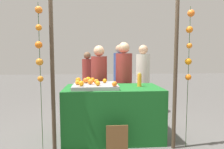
{
  "coord_description": "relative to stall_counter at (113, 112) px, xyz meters",
  "views": [
    {
      "loc": [
        -0.28,
        -3.28,
        1.4
      ],
      "look_at": [
        0.0,
        0.15,
        1.07
      ],
      "focal_mm": 31.53,
      "sensor_mm": 36.0,
      "label": 1
    }
  ],
  "objects": [
    {
      "name": "orange_5",
      "position": [
        -0.34,
        0.26,
        0.53
      ],
      "size": [
        0.08,
        0.08,
        0.08
      ],
      "primitive_type": "sphere",
      "color": "orange",
      "rests_on": "orange_tray"
    },
    {
      "name": "garland_strand_left",
      "position": [
        -1.05,
        -0.51,
        1.12
      ],
      "size": [
        0.11,
        0.11,
        2.11
      ],
      "color": "#2D4C23",
      "rests_on": "ground_plane"
    },
    {
      "name": "orange_7",
      "position": [
        -0.59,
        0.17,
        0.54
      ],
      "size": [
        0.09,
        0.09,
        0.09
      ],
      "primitive_type": "sphere",
      "color": "orange",
      "rests_on": "orange_tray"
    },
    {
      "name": "vendor_right",
      "position": [
        0.29,
        0.73,
        0.34
      ],
      "size": [
        0.34,
        0.34,
        1.68
      ],
      "color": "maroon",
      "rests_on": "ground_plane"
    },
    {
      "name": "canopy_post_left",
      "position": [
        -0.89,
        -0.48,
        0.67
      ],
      "size": [
        0.06,
        0.06,
        2.21
      ],
      "primitive_type": "cylinder",
      "color": "#473828",
      "rests_on": "ground_plane"
    },
    {
      "name": "orange_10",
      "position": [
        -0.37,
        -0.06,
        0.54
      ],
      "size": [
        0.09,
        0.09,
        0.09
      ],
      "primitive_type": "sphere",
      "color": "orange",
      "rests_on": "orange_tray"
    },
    {
      "name": "canopy_post_right",
      "position": [
        0.89,
        -0.48,
        0.67
      ],
      "size": [
        0.06,
        0.06,
        2.21
      ],
      "primitive_type": "cylinder",
      "color": "#473828",
      "rests_on": "ground_plane"
    },
    {
      "name": "orange_9",
      "position": [
        -0.28,
        -0.01,
        0.54
      ],
      "size": [
        0.08,
        0.08,
        0.08
      ],
      "primitive_type": "sphere",
      "color": "orange",
      "rests_on": "orange_tray"
    },
    {
      "name": "crowd_person_1",
      "position": [
        -0.53,
        2.51,
        0.27
      ],
      "size": [
        0.3,
        0.3,
        1.52
      ],
      "color": "maroon",
      "rests_on": "ground_plane"
    },
    {
      "name": "orange_1",
      "position": [
        -0.13,
        0.1,
        0.53
      ],
      "size": [
        0.07,
        0.07,
        0.07
      ],
      "primitive_type": "sphere",
      "color": "orange",
      "rests_on": "orange_tray"
    },
    {
      "name": "crowd_person_2",
      "position": [
        0.86,
        1.42,
        0.34
      ],
      "size": [
        0.33,
        0.33,
        1.67
      ],
      "color": "beige",
      "rests_on": "ground_plane"
    },
    {
      "name": "orange_0",
      "position": [
        -0.58,
        -0.09,
        0.54
      ],
      "size": [
        0.08,
        0.08,
        0.08
      ],
      "primitive_type": "sphere",
      "color": "orange",
      "rests_on": "orange_tray"
    },
    {
      "name": "ground_plane",
      "position": [
        0.0,
        0.0,
        -0.44
      ],
      "size": [
        24.0,
        24.0,
        0.0
      ],
      "primitive_type": "plane",
      "color": "#565451"
    },
    {
      "name": "orange_4",
      "position": [
        -0.25,
        -0.23,
        0.54
      ],
      "size": [
        0.08,
        0.08,
        0.08
      ],
      "primitive_type": "sphere",
      "color": "orange",
      "rests_on": "orange_tray"
    },
    {
      "name": "orange_3",
      "position": [
        -0.42,
        0.24,
        0.54
      ],
      "size": [
        0.09,
        0.09,
        0.09
      ],
      "primitive_type": "sphere",
      "color": "orange",
      "rests_on": "orange_tray"
    },
    {
      "name": "orange_6",
      "position": [
        -0.51,
        -0.24,
        0.54
      ],
      "size": [
        0.08,
        0.08,
        0.08
      ],
      "primitive_type": "sphere",
      "color": "orange",
      "rests_on": "orange_tray"
    },
    {
      "name": "vendor_left",
      "position": [
        -0.22,
        0.73,
        0.31
      ],
      "size": [
        0.32,
        0.32,
        1.61
      ],
      "color": "maroon",
      "rests_on": "ground_plane"
    },
    {
      "name": "juice_bottle",
      "position": [
        0.47,
        0.04,
        0.55
      ],
      "size": [
        0.07,
        0.07,
        0.23
      ],
      "color": "orange",
      "rests_on": "stall_counter"
    },
    {
      "name": "orange_8",
      "position": [
        -0.46,
        0.1,
        0.54
      ],
      "size": [
        0.09,
        0.09,
        0.09
      ],
      "primitive_type": "sphere",
      "color": "orange",
      "rests_on": "orange_tray"
    },
    {
      "name": "garland_strand_right",
      "position": [
        1.09,
        -0.47,
        1.14
      ],
      "size": [
        0.11,
        0.11,
        2.11
      ],
      "color": "#2D4C23",
      "rests_on": "ground_plane"
    },
    {
      "name": "chalkboard_sign",
      "position": [
        0.01,
        -0.65,
        -0.22
      ],
      "size": [
        0.31,
        0.03,
        0.46
      ],
      "color": "brown",
      "rests_on": "ground_plane"
    },
    {
      "name": "stall_counter",
      "position": [
        0.0,
        0.0,
        0.0
      ],
      "size": [
        1.61,
        0.88,
        0.87
      ],
      "primitive_type": "cube",
      "color": "#196023",
      "rests_on": "ground_plane"
    },
    {
      "name": "orange_2",
      "position": [
        0.0,
        -0.32,
        0.54
      ],
      "size": [
        0.08,
        0.08,
        0.08
      ],
      "primitive_type": "sphere",
      "color": "orange",
      "rests_on": "orange_tray"
    },
    {
      "name": "crowd_person_0",
      "position": [
        0.39,
        2.32,
        0.36
      ],
      "size": [
        0.34,
        0.34,
        1.72
      ],
      "color": "#384C8C",
      "rests_on": "ground_plane"
    },
    {
      "name": "orange_tray",
      "position": [
        -0.29,
        -0.03,
        0.47
      ],
      "size": [
        0.73,
        0.68,
        0.06
      ],
      "primitive_type": "cube",
      "color": "#9EA0A5",
      "rests_on": "stall_counter"
    }
  ]
}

